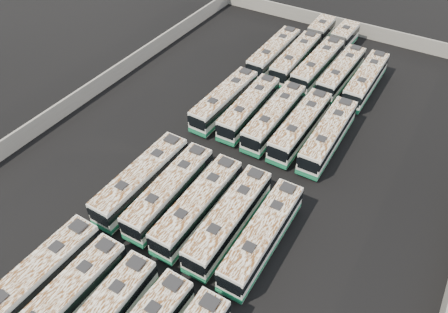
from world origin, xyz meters
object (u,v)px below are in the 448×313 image
at_px(bus_back_far_left, 274,53).
at_px(bus_midfront_right, 229,219).
at_px(bus_midback_right, 300,126).
at_px(bus_midback_far_right, 328,136).
at_px(bus_midfront_left, 170,191).
at_px(bus_midfront_center, 198,205).
at_px(bus_back_center, 327,55).
at_px(bus_midback_left, 249,108).
at_px(bus_back_far_right, 366,80).
at_px(bus_midfront_far_left, 142,179).
at_px(bus_midback_far_left, 225,100).
at_px(bus_front_far_left, 35,281).
at_px(bus_back_right, 341,73).
at_px(bus_front_left, 64,301).
at_px(bus_midback_center, 274,117).
at_px(bus_back_left, 304,49).
at_px(bus_midfront_far_right, 263,236).

bearing_deg(bus_back_far_left, bus_midfront_right, -71.31).
xyz_separation_m(bus_midback_right, bus_midback_far_right, (3.29, 0.03, -0.01)).
relative_size(bus_midfront_left, bus_midfront_center, 1.00).
bearing_deg(bus_midback_right, bus_back_center, 101.66).
height_order(bus_midfront_center, bus_midback_left, bus_midfront_center).
bearing_deg(bus_midfront_center, bus_back_far_right, 77.31).
relative_size(bus_midfront_far_left, bus_back_far_right, 1.04).
bearing_deg(bus_midfront_far_left, bus_midback_far_left, 90.70).
bearing_deg(bus_midfront_center, bus_midback_left, 102.01).
height_order(bus_midback_right, bus_back_far_left, bus_back_far_left).
relative_size(bus_midback_far_left, bus_midback_left, 1.02).
xyz_separation_m(bus_front_far_left, bus_back_far_left, (0.02, 42.40, -0.01)).
distance_m(bus_midfront_right, bus_midback_far_right, 16.11).
height_order(bus_midback_left, bus_midback_far_right, bus_midback_far_right).
bearing_deg(bus_back_right, bus_back_center, 136.00).
bearing_deg(bus_back_far_right, bus_back_right, 179.24).
bearing_deg(bus_front_left, bus_back_far_left, 95.20).
distance_m(bus_midfront_right, bus_midback_center, 16.04).
bearing_deg(bus_back_right, bus_midfront_center, -95.05).
bearing_deg(bus_midback_far_left, bus_back_far_left, 91.14).
height_order(bus_back_left, bus_back_right, bus_back_left).
relative_size(bus_midback_far_left, bus_back_far_right, 1.01).
distance_m(bus_midfront_far_left, bus_midfront_right, 9.89).
bearing_deg(bus_midback_far_right, bus_midfront_left, -122.99).
xyz_separation_m(bus_midfront_right, bus_midback_far_left, (-9.93, 15.67, -0.02)).
height_order(bus_midfront_center, bus_back_right, bus_midfront_center).
bearing_deg(bus_midfront_far_left, bus_midfront_far_right, 0.83).
bearing_deg(bus_midback_center, bus_back_far_left, 116.45).
height_order(bus_midfront_far_left, bus_back_right, bus_midfront_far_left).
relative_size(bus_midfront_center, bus_midback_center, 1.00).
relative_size(bus_midback_far_right, bus_back_center, 0.63).
height_order(bus_front_far_left, bus_front_left, bus_front_far_left).
bearing_deg(bus_midback_center, bus_front_far_left, -102.95).
relative_size(bus_midfront_far_right, bus_back_far_right, 1.02).
bearing_deg(bus_midfront_right, bus_midfront_far_left, -179.90).
xyz_separation_m(bus_midfront_far_left, bus_midback_right, (9.89, 15.88, -0.02)).
bearing_deg(bus_midback_center, bus_midfront_far_right, -67.13).
xyz_separation_m(bus_midfront_right, bus_midback_right, (0.00, 15.73, 0.00)).
relative_size(bus_midfront_left, bus_midback_center, 1.00).
relative_size(bus_front_left, bus_midfront_left, 0.99).
bearing_deg(bus_midfront_right, bus_back_center, 95.09).
distance_m(bus_midfront_left, bus_midback_left, 15.83).
relative_size(bus_midback_left, bus_back_right, 1.00).
height_order(bus_midfront_far_left, bus_midback_left, bus_midfront_far_left).
xyz_separation_m(bus_midback_far_left, bus_back_far_left, (0.03, 13.35, 0.03)).
xyz_separation_m(bus_midfront_right, bus_back_right, (-0.05, 29.00, -0.05)).
bearing_deg(bus_midback_right, bus_midback_far_right, 0.97).
bearing_deg(bus_midfront_far_right, bus_back_far_right, 89.44).
bearing_deg(bus_front_left, bus_midfront_far_right, 53.75).
distance_m(bus_midfront_far_left, bus_midfront_far_right, 13.30).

